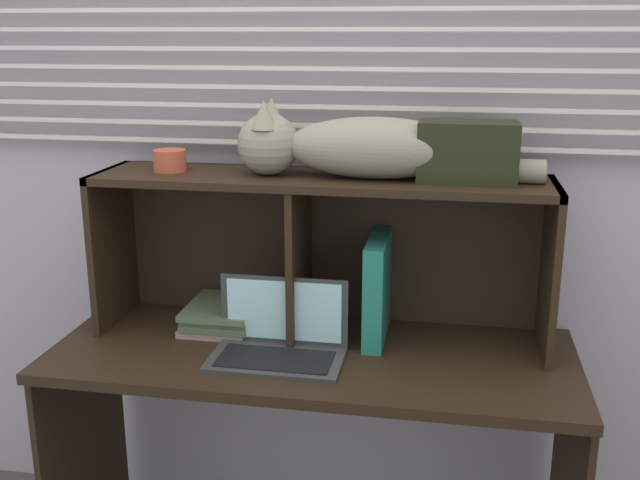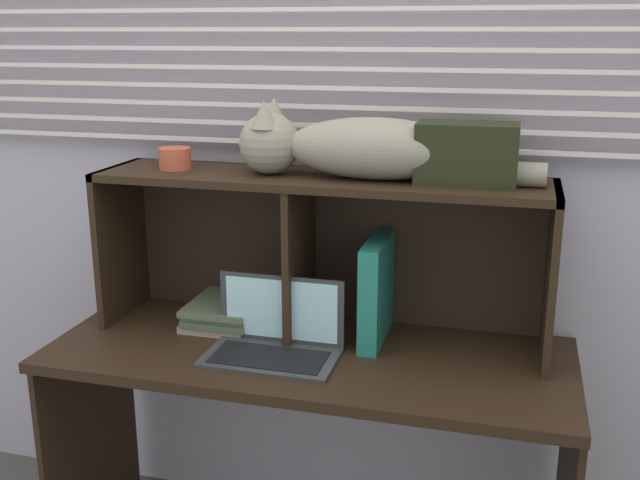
{
  "view_description": "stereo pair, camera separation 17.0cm",
  "coord_description": "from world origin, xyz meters",
  "px_view_note": "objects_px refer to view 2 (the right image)",
  "views": [
    {
      "loc": [
        0.36,
        -1.63,
        1.56
      ],
      "look_at": [
        0.0,
        0.35,
        1.0
      ],
      "focal_mm": 41.65,
      "sensor_mm": 36.0,
      "label": 1
    },
    {
      "loc": [
        0.53,
        -1.59,
        1.56
      ],
      "look_at": [
        0.0,
        0.35,
        1.0
      ],
      "focal_mm": 41.65,
      "sensor_mm": 36.0,
      "label": 2
    }
  ],
  "objects_px": {
    "binder_upright": "(377,290)",
    "small_basket": "(175,158)",
    "laptop": "(274,339)",
    "book_stack": "(226,312)",
    "cat": "(351,147)",
    "storage_box": "(467,154)"
  },
  "relations": [
    {
      "from": "binder_upright",
      "to": "small_basket",
      "type": "relative_size",
      "value": 3.2
    },
    {
      "from": "laptop",
      "to": "book_stack",
      "type": "height_order",
      "value": "laptop"
    },
    {
      "from": "laptop",
      "to": "small_basket",
      "type": "height_order",
      "value": "small_basket"
    },
    {
      "from": "book_stack",
      "to": "cat",
      "type": "bearing_deg",
      "value": -0.03
    },
    {
      "from": "cat",
      "to": "small_basket",
      "type": "distance_m",
      "value": 0.52
    },
    {
      "from": "storage_box",
      "to": "cat",
      "type": "bearing_deg",
      "value": 180.0
    },
    {
      "from": "small_basket",
      "to": "laptop",
      "type": "bearing_deg",
      "value": -26.31
    },
    {
      "from": "book_stack",
      "to": "binder_upright",
      "type": "bearing_deg",
      "value": -0.03
    },
    {
      "from": "laptop",
      "to": "small_basket",
      "type": "relative_size",
      "value": 3.87
    },
    {
      "from": "book_stack",
      "to": "storage_box",
      "type": "bearing_deg",
      "value": -0.02
    },
    {
      "from": "cat",
      "to": "small_basket",
      "type": "relative_size",
      "value": 8.95
    },
    {
      "from": "cat",
      "to": "storage_box",
      "type": "xyz_separation_m",
      "value": [
        0.31,
        -0.0,
        -0.01
      ]
    },
    {
      "from": "cat",
      "to": "binder_upright",
      "type": "distance_m",
      "value": 0.41
    },
    {
      "from": "storage_box",
      "to": "laptop",
      "type": "bearing_deg",
      "value": -159.84
    },
    {
      "from": "binder_upright",
      "to": "storage_box",
      "type": "bearing_deg",
      "value": 0.0
    },
    {
      "from": "laptop",
      "to": "storage_box",
      "type": "distance_m",
      "value": 0.71
    },
    {
      "from": "book_stack",
      "to": "storage_box",
      "type": "xyz_separation_m",
      "value": [
        0.69,
        -0.0,
        0.51
      ]
    },
    {
      "from": "laptop",
      "to": "book_stack",
      "type": "relative_size",
      "value": 1.42
    },
    {
      "from": "small_basket",
      "to": "storage_box",
      "type": "xyz_separation_m",
      "value": [
        0.83,
        0.0,
        0.05
      ]
    },
    {
      "from": "storage_box",
      "to": "binder_upright",
      "type": "bearing_deg",
      "value": 180.0
    },
    {
      "from": "laptop",
      "to": "small_basket",
      "type": "xyz_separation_m",
      "value": [
        -0.35,
        0.18,
        0.45
      ]
    },
    {
      "from": "binder_upright",
      "to": "storage_box",
      "type": "xyz_separation_m",
      "value": [
        0.23,
        0.0,
        0.4
      ]
    }
  ]
}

